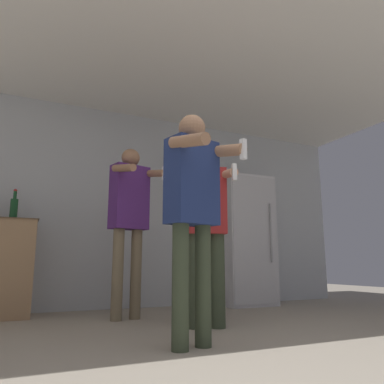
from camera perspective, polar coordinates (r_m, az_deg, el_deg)
The scene contains 7 objects.
wall_back at distance 4.95m, azimuth -11.60°, elevation -2.20°, with size 7.00×0.06×2.55m.
ceiling_slab at distance 3.89m, azimuth -4.74°, elevation 20.67°, with size 7.00×3.76×0.05m.
refrigerator at distance 5.26m, azimuth 7.81°, elevation -7.27°, with size 0.71×0.65×1.74m.
bottle_brown_liquor at distance 4.52m, azimuth -25.51°, elevation -2.21°, with size 0.08×0.08×0.35m.
person_woman_foreground at distance 2.59m, azimuth 0.17°, elevation -1.38°, with size 0.50×0.53×1.60m.
person_man_side at distance 3.38m, azimuth 2.16°, elevation -4.56°, with size 0.51×0.60×1.62m.
person_spectator_back at distance 3.95m, azimuth -9.52°, elevation -3.06°, with size 0.52×0.57×1.76m.
Camera 1 is at (-1.11, -1.50, 0.54)m, focal length 35.00 mm.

